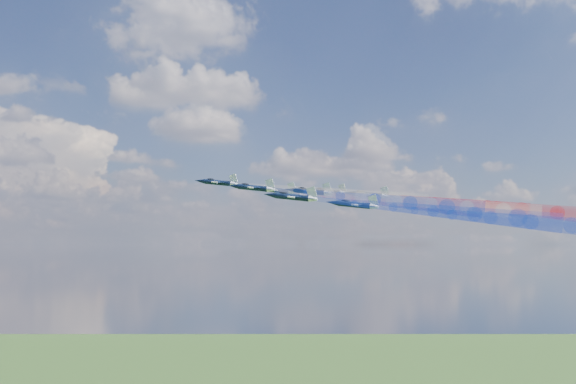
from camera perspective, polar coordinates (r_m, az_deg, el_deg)
name	(u,v)px	position (r m, az deg, el deg)	size (l,w,h in m)	color
jet_lead	(218,183)	(155.14, -6.29, 0.85)	(9.28, 11.60, 3.09)	black
trail_lead	(329,193)	(146.54, 3.65, -0.09)	(3.87, 45.01, 3.87)	white
jet_inner_left	(253,188)	(143.41, -3.14, 0.38)	(9.28, 11.60, 3.09)	black
trail_inner_left	(375,199)	(136.52, 7.79, -0.66)	(3.87, 45.01, 3.87)	blue
jet_inner_right	(277,190)	(162.76, -1.02, 0.16)	(9.28, 11.60, 3.09)	black
trail_inner_right	(384,200)	(156.57, 8.61, -0.76)	(3.87, 45.01, 3.87)	red
jet_outer_left	(293,197)	(127.20, 0.42, -0.45)	(9.28, 11.60, 3.09)	black
trail_outer_left	(433,211)	(122.38, 12.88, -1.65)	(3.87, 45.01, 3.87)	blue
jet_center_third	(310,192)	(147.20, 2.00, 0.04)	(9.28, 11.60, 3.09)	black
trail_center_third	(432,203)	(142.71, 12.75, -0.97)	(3.87, 45.01, 3.87)	white
jet_outer_right	(327,192)	(167.57, 3.56, 0.03)	(9.28, 11.60, 3.09)	black
trail_outer_right	(434,202)	(163.50, 12.99, -0.85)	(3.87, 45.01, 3.87)	red
jet_rear_left	(354,205)	(135.25, 5.97, -1.13)	(9.28, 11.60, 3.09)	black
trail_rear_left	(491,218)	(132.95, 17.71, -2.24)	(3.87, 45.01, 3.87)	blue
jet_rear_right	(368,195)	(155.14, 7.21, -0.25)	(9.28, 11.60, 3.09)	black
trail_rear_right	(487,206)	(153.03, 17.43, -1.20)	(3.87, 45.01, 3.87)	red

